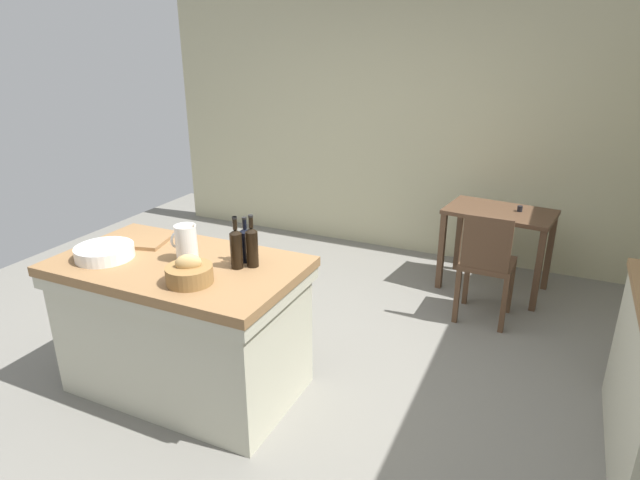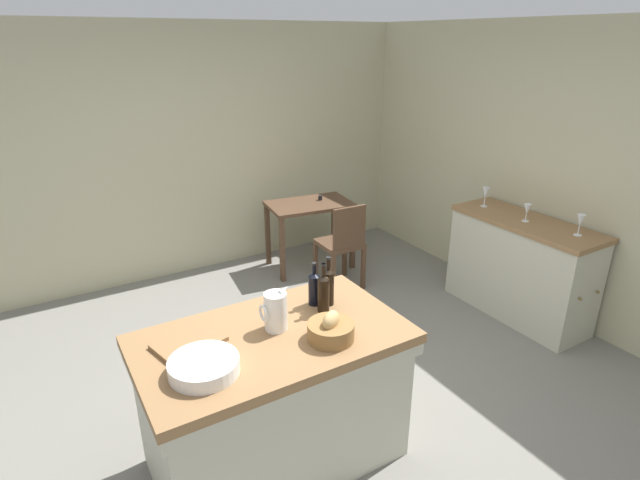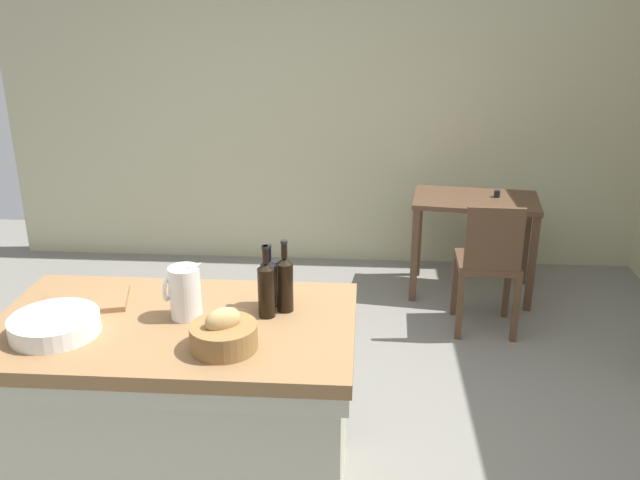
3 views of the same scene
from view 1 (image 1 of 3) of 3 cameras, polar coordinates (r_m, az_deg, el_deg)
name	(u,v)px [view 1 (image 1 of 3)]	position (r m, az deg, el deg)	size (l,w,h in m)	color
ground_plane	(282,369)	(3.82, -4.10, -13.67)	(6.76, 6.76, 0.00)	slate
wall_back	(401,127)	(5.62, 8.63, 11.84)	(5.32, 0.12, 2.60)	#B7B28E
island_table	(183,321)	(3.51, -14.43, -8.45)	(1.51, 0.87, 0.89)	olive
writing_desk	(499,224)	(4.94, 18.62, 1.69)	(0.96, 0.67, 0.80)	#513826
wooden_chair	(487,263)	(4.37, 17.43, -2.37)	(0.41, 0.41, 0.92)	#513826
pitcher	(186,243)	(3.29, -14.16, -0.27)	(0.17, 0.13, 0.27)	white
wash_bowl	(105,252)	(3.51, -22.09, -1.20)	(0.35, 0.35, 0.08)	white
bread_basket	(189,273)	(3.01, -13.83, -3.44)	(0.26, 0.26, 0.17)	olive
cutting_board	(139,241)	(3.70, -18.82, -0.14)	(0.35, 0.24, 0.02)	olive
wine_bottle_dark	(252,246)	(3.13, -7.30, -0.62)	(0.07, 0.07, 0.32)	black
wine_bottle_amber	(245,244)	(3.21, -7.99, -0.40)	(0.07, 0.07, 0.28)	black
wine_bottle_green	(236,248)	(3.12, -8.97, -0.80)	(0.07, 0.07, 0.32)	black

